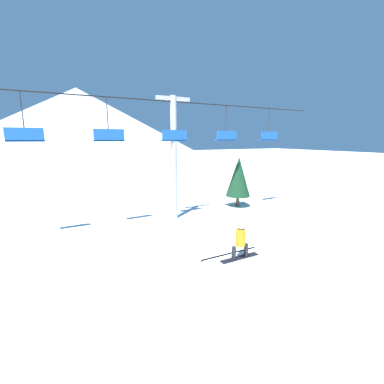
{
  "coord_description": "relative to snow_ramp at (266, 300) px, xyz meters",
  "views": [
    {
      "loc": [
        -6.74,
        -4.42,
        5.72
      ],
      "look_at": [
        -1.32,
        5.9,
        3.29
      ],
      "focal_mm": 24.0,
      "sensor_mm": 36.0,
      "label": 1
    }
  ],
  "objects": [
    {
      "name": "mountain_ridge",
      "position": [
        1.32,
        79.92,
        9.33
      ],
      "size": [
        76.67,
        76.67,
        20.16
      ],
      "color": "silver",
      "rests_on": "ground_plane"
    },
    {
      "name": "ground_plane",
      "position": [
        1.32,
        -0.87,
        -0.75
      ],
      "size": [
        220.0,
        220.0,
        0.0
      ],
      "primitive_type": "plane",
      "color": "white"
    },
    {
      "name": "chairlift",
      "position": [
        1.85,
        11.25,
        4.47
      ],
      "size": [
        25.47,
        0.44,
        8.55
      ],
      "color": "#B2B2B7",
      "rests_on": "ground_plane"
    },
    {
      "name": "snowboarder",
      "position": [
        0.09,
        1.5,
        1.42
      ],
      "size": [
        1.58,
        0.35,
        1.35
      ],
      "color": "black",
      "rests_on": "snow_ramp"
    },
    {
      "name": "distant_skier",
      "position": [
        8.82,
        12.94,
        -0.08
      ],
      "size": [
        0.24,
        0.24,
        1.23
      ],
      "color": "black",
      "rests_on": "ground_plane"
    },
    {
      "name": "snow_ramp",
      "position": [
        0.0,
        0.0,
        0.0
      ],
      "size": [
        2.42,
        4.07,
        1.49
      ],
      "color": "white",
      "rests_on": "ground_plane"
    },
    {
      "name": "pine_tree_near",
      "position": [
        8.04,
        11.9,
        1.84
      ],
      "size": [
        2.06,
        2.06,
        4.28
      ],
      "color": "#4C3823",
      "rests_on": "ground_plane"
    }
  ]
}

